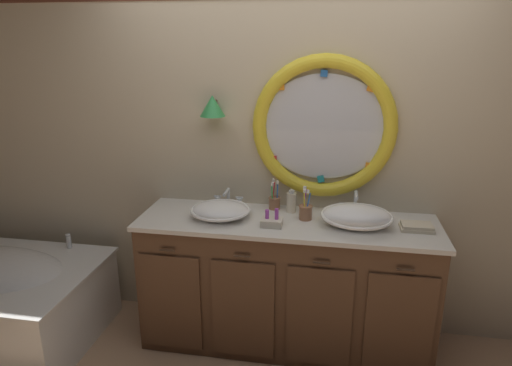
{
  "coord_description": "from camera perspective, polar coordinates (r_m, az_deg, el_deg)",
  "views": [
    {
      "loc": [
        0.29,
        -2.42,
        2.02
      ],
      "look_at": [
        -0.19,
        0.25,
        1.16
      ],
      "focal_mm": 31.48,
      "sensor_mm": 36.0,
      "label": 1
    }
  ],
  "objects": [
    {
      "name": "folded_hand_towel",
      "position": [
        2.94,
        19.75,
        -5.28
      ],
      "size": [
        0.2,
        0.13,
        0.04
      ],
      "color": "beige",
      "rests_on": "vanity_counter"
    },
    {
      "name": "faucet_set_right",
      "position": [
        3.07,
        12.5,
        -2.71
      ],
      "size": [
        0.21,
        0.15,
        0.16
      ],
      "color": "silver",
      "rests_on": "vanity_counter"
    },
    {
      "name": "ground_plane",
      "position": [
        3.17,
        2.71,
        -22.12
      ],
      "size": [
        14.0,
        14.0,
        0.0
      ],
      "primitive_type": "plane",
      "color": "tan"
    },
    {
      "name": "sink_basin_right",
      "position": [
        2.87,
        12.66,
        -4.12
      ],
      "size": [
        0.45,
        0.45,
        0.14
      ],
      "color": "white",
      "rests_on": "vanity_counter"
    },
    {
      "name": "toiletry_basket",
      "position": [
        2.82,
        2.02,
        -4.92
      ],
      "size": [
        0.13,
        0.1,
        0.12
      ],
      "color": "beige",
      "rests_on": "vanity_counter"
    },
    {
      "name": "vanity_counter",
      "position": [
        3.13,
        3.77,
        -12.49
      ],
      "size": [
        1.95,
        0.6,
        0.91
      ],
      "color": "brown",
      "rests_on": "ground_plane"
    },
    {
      "name": "toothbrush_holder_right",
      "position": [
        2.94,
        6.31,
        -3.59
      ],
      "size": [
        0.09,
        0.09,
        0.22
      ],
      "color": "#996647",
      "rests_on": "vanity_counter"
    },
    {
      "name": "sink_basin_left",
      "position": [
        2.96,
        -4.56,
        -3.45
      ],
      "size": [
        0.4,
        0.4,
        0.1
      ],
      "color": "white",
      "rests_on": "vanity_counter"
    },
    {
      "name": "soap_dispenser",
      "position": [
        3.05,
        4.51,
        -2.41
      ],
      "size": [
        0.07,
        0.07,
        0.16
      ],
      "color": "#EFE5C6",
      "rests_on": "vanity_counter"
    },
    {
      "name": "toothbrush_holder_left",
      "position": [
        3.1,
        2.36,
        -2.38
      ],
      "size": [
        0.08,
        0.08,
        0.21
      ],
      "color": "#996647",
      "rests_on": "vanity_counter"
    },
    {
      "name": "back_wall_assembly",
      "position": [
        3.1,
        4.71,
        4.35
      ],
      "size": [
        6.4,
        0.26,
        2.6
      ],
      "color": "beige",
      "rests_on": "ground_plane"
    },
    {
      "name": "faucet_set_left",
      "position": [
        3.15,
        -3.57,
        -2.0
      ],
      "size": [
        0.21,
        0.15,
        0.13
      ],
      "color": "silver",
      "rests_on": "vanity_counter"
    }
  ]
}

